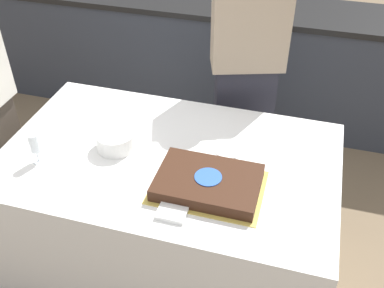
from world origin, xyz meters
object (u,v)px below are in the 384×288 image
(cake, at_px, (208,183))
(plate_stack, at_px, (116,140))
(wine_glass, at_px, (34,144))
(person_cutting_cake, at_px, (246,71))

(cake, xyz_separation_m, plate_stack, (-0.51, 0.15, 0.01))
(cake, bearing_deg, wine_glass, -176.74)
(wine_glass, bearing_deg, plate_stack, 32.55)
(cake, distance_m, plate_stack, 0.53)
(cake, height_order, person_cutting_cake, person_cutting_cake)
(cake, relative_size, person_cutting_cake, 0.30)
(cake, xyz_separation_m, wine_glass, (-0.83, -0.05, 0.07))
(cake, xyz_separation_m, person_cutting_cake, (0.00, 0.89, 0.09))
(wine_glass, height_order, person_cutting_cake, person_cutting_cake)
(cake, relative_size, wine_glass, 3.13)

